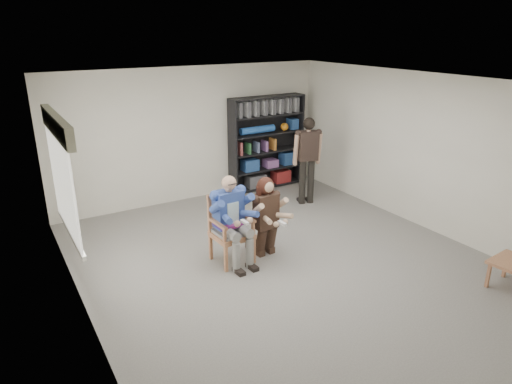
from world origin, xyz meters
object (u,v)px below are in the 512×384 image
kneeling_woman (267,218)px  seated_man (231,220)px  bookshelf (267,143)px  armchair (232,229)px  standing_man (307,162)px

kneeling_woman → seated_man: bearing=165.7°
seated_man → bookshelf: (2.40, 2.77, 0.33)m
armchair → standing_man: standing_man is taller
seated_man → standing_man: bearing=27.0°
seated_man → kneeling_woman: (0.58, -0.12, -0.06)m
armchair → kneeling_woman: 0.60m
seated_man → standing_man: size_ratio=0.79×
armchair → standing_man: size_ratio=0.61×
bookshelf → standing_man: bookshelf is taller
armchair → seated_man: seated_man is taller
armchair → standing_man: 2.97m
armchair → seated_man: 0.17m
kneeling_woman → bookshelf: size_ratio=0.62×
bookshelf → standing_man: size_ratio=1.16×
standing_man → bookshelf: bearing=114.1°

